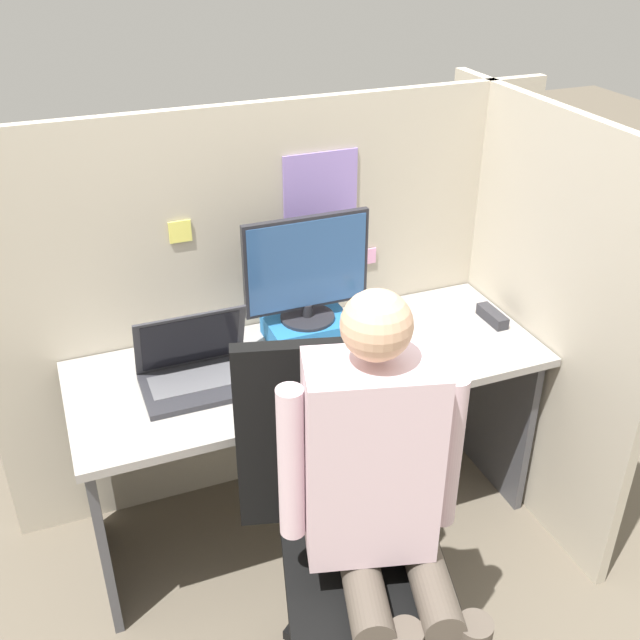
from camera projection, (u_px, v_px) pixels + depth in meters
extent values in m
plane|color=#665B4C|center=(342.00, 575.00, 2.69)|extent=(12.00, 12.00, 0.00)
cube|color=#B7AD99|center=(279.00, 307.00, 2.83)|extent=(2.13, 0.04, 1.54)
cube|color=#937AC6|center=(321.00, 212.00, 2.67)|extent=(0.28, 0.01, 0.43)
cube|color=#F4EA66|center=(180.00, 232.00, 2.51)|extent=(0.08, 0.01, 0.08)
cube|color=#EA9EC6|center=(368.00, 256.00, 2.84)|extent=(0.06, 0.01, 0.06)
cube|color=#B7AD99|center=(527.00, 315.00, 2.77)|extent=(0.04, 1.24, 1.54)
cube|color=#9E9993|center=(310.00, 364.00, 2.58)|extent=(1.63, 0.62, 0.03)
cube|color=#4C4C51|center=(95.00, 502.00, 2.52)|extent=(0.03, 0.53, 0.70)
cube|color=#4C4C51|center=(491.00, 401.00, 3.01)|extent=(0.03, 0.53, 0.70)
cube|color=#236BAD|center=(308.00, 328.00, 2.69)|extent=(0.29, 0.21, 0.08)
cylinder|color=#232328|center=(307.00, 317.00, 2.67)|extent=(0.19, 0.19, 0.01)
cylinder|color=#232328|center=(307.00, 310.00, 2.65)|extent=(0.04, 0.04, 0.05)
cube|color=#232328|center=(306.00, 263.00, 2.56)|extent=(0.45, 0.02, 0.34)
cube|color=#2D5184|center=(308.00, 265.00, 2.55)|extent=(0.43, 0.00, 0.32)
cube|color=#2D2D33|center=(199.00, 385.00, 2.43)|extent=(0.36, 0.25, 0.02)
cube|color=#5B5B60|center=(198.00, 379.00, 2.44)|extent=(0.31, 0.14, 0.00)
cube|color=#2D2D33|center=(190.00, 340.00, 2.43)|extent=(0.36, 0.09, 0.23)
cube|color=black|center=(191.00, 341.00, 2.43)|extent=(0.32, 0.08, 0.20)
ellipsoid|color=silver|center=(274.00, 380.00, 2.45)|extent=(0.07, 0.05, 0.03)
cube|color=#2D2D33|center=(492.00, 316.00, 2.80)|extent=(0.05, 0.15, 0.04)
cone|color=orange|center=(433.00, 371.00, 2.49)|extent=(0.04, 0.11, 0.04)
cylinder|color=green|center=(424.00, 361.00, 2.54)|extent=(0.02, 0.02, 0.02)
cube|color=black|center=(368.00, 631.00, 2.46)|extent=(0.18, 0.25, 0.04)
cylinder|color=gray|center=(363.00, 626.00, 2.25)|extent=(0.05, 0.05, 0.37)
cube|color=black|center=(366.00, 576.00, 2.14)|extent=(0.56, 0.56, 0.07)
cube|color=black|center=(312.00, 435.00, 2.15)|extent=(0.44, 0.16, 0.62)
cylinder|color=brown|center=(364.00, 586.00, 1.99)|extent=(0.19, 0.35, 0.11)
cylinder|color=brown|center=(430.00, 580.00, 2.01)|extent=(0.19, 0.35, 0.11)
cube|color=silver|center=(371.00, 458.00, 1.92)|extent=(0.38, 0.28, 0.58)
sphere|color=#D8A884|center=(377.00, 325.00, 1.72)|extent=(0.17, 0.17, 0.17)
cylinder|color=silver|center=(291.00, 464.00, 1.90)|extent=(0.07, 0.07, 0.46)
cylinder|color=silver|center=(449.00, 452.00, 1.94)|extent=(0.07, 0.07, 0.46)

